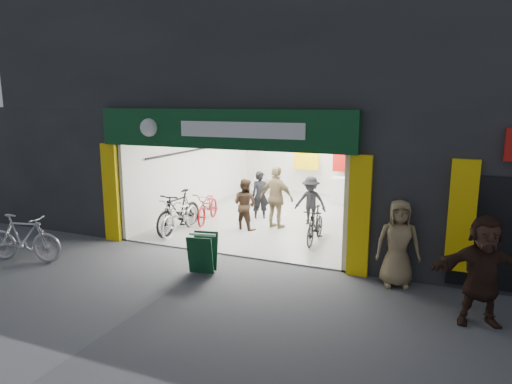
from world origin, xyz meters
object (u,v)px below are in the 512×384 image
Objects in this scene: bike_right_front at (315,225)px; pedestrian_near at (398,243)px; bike_left_front at (181,215)px; parked_bike at (24,238)px; sandwich_board at (203,252)px.

bike_right_front is 0.91× the size of pedestrian_near.
bike_left_front reaches higher than bike_right_front.
parked_bike is 8.34m from pedestrian_near.
pedestrian_near is at bearing -89.46° from parked_bike.
sandwich_board is (2.07, -2.43, -0.05)m from bike_left_front.
bike_right_front is 1.89× the size of sandwich_board.
sandwich_board is (4.18, 0.97, -0.09)m from parked_bike.
bike_left_front is at bearing 119.64° from sandwich_board.
sandwich_board is at bearing 178.11° from pedestrian_near.
bike_left_front is at bearing -172.68° from bike_right_front.
parked_bike is at bearing -147.36° from bike_right_front.
parked_bike is 2.19× the size of sandwich_board.
parked_bike is at bearing -177.75° from sandwich_board.
pedestrian_near is 4.07m from sandwich_board.
bike_right_front is 3.45m from sandwich_board.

